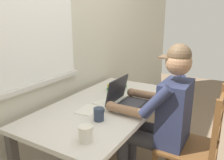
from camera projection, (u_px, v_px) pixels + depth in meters
back_wall at (60, 32)px, 2.04m from camera, size 6.00×0.08×2.60m
desk at (106, 113)px, 2.00m from camera, size 1.51×0.80×0.70m
seated_person at (161, 113)px, 1.81m from camera, size 0.50×0.60×1.26m
wooden_chair at (195, 148)px, 1.73m from camera, size 0.42×0.42×0.95m
laptop at (126, 99)px, 1.95m from camera, size 0.33×0.28×0.23m
computer_mouse at (142, 95)px, 2.16m from camera, size 0.06×0.10×0.03m
coffee_mug_white at (86, 133)px, 1.39m from camera, size 0.12×0.09×0.10m
coffee_mug_dark at (99, 114)px, 1.66m from camera, size 0.11×0.08×0.10m
book_stack_main at (117, 87)px, 2.32m from camera, size 0.20×0.15×0.07m
paper_pile_near_laptop at (130, 102)px, 2.01m from camera, size 0.25×0.23×0.01m
paper_pile_back_corner at (110, 102)px, 2.00m from camera, size 0.29×0.26×0.01m
paper_pile_side at (89, 110)px, 1.85m from camera, size 0.22×0.17×0.01m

